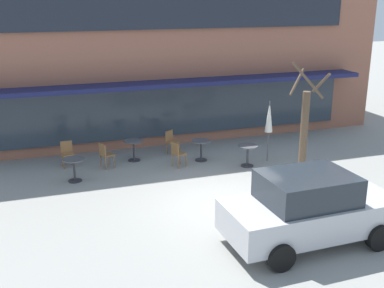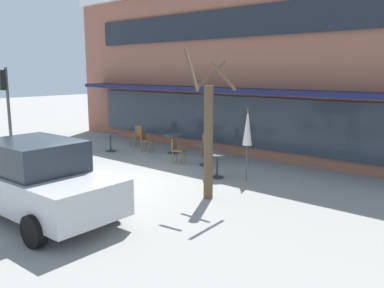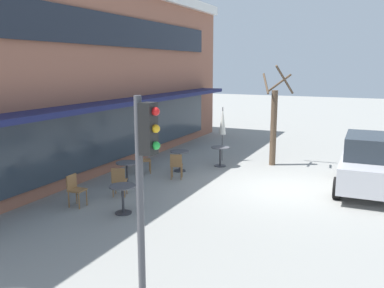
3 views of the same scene
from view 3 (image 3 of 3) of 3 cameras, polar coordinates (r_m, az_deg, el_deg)
name	(u,v)px [view 3 (image 3 of 3)]	position (r m, az deg, el deg)	size (l,w,h in m)	color
ground_plane	(275,189)	(13.22, 11.63, -6.15)	(80.00, 80.00, 0.00)	gray
building_facade	(33,74)	(17.76, -21.36, 9.18)	(18.89, 9.10, 7.02)	#935B47
cafe_table_near_wall	(127,170)	(13.37, -9.11, -3.57)	(0.70, 0.70, 0.76)	#333338
cafe_table_streetside	(180,157)	(14.92, -1.75, -1.90)	(0.70, 0.70, 0.76)	#333338
cafe_table_by_tree	(123,195)	(10.86, -9.69, -7.02)	(0.70, 0.70, 0.76)	#333338
cafe_table_mid_patio	(220,153)	(15.68, 3.99, -1.29)	(0.70, 0.70, 0.76)	#333338
patio_umbrella_green_folded	(223,121)	(16.42, 4.32, 3.21)	(0.28, 0.28, 2.20)	#4C4C51
cafe_chair_0	(75,188)	(11.70, -16.11, -5.94)	(0.42, 0.42, 0.89)	olive
cafe_chair_1	(176,164)	(13.87, -2.21, -2.86)	(0.52, 0.52, 0.89)	olive
cafe_chair_2	(119,179)	(12.25, -10.20, -4.91)	(0.52, 0.52, 0.89)	olive
cafe_chair_3	(143,159)	(14.76, -6.90, -2.08)	(0.56, 0.56, 0.89)	olive
parked_sedan	(372,163)	(13.74, 23.98, -2.44)	(4.24, 2.10, 1.76)	#B7B7BC
street_tree	(274,123)	(15.97, 11.43, 2.93)	(1.22, 1.23, 3.86)	brown
traffic_light_pole	(145,167)	(6.36, -6.67, -3.19)	(0.26, 0.44, 3.40)	#47474C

